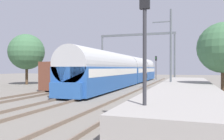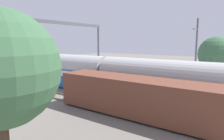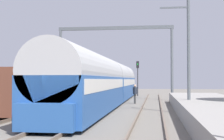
% 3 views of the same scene
% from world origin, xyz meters
% --- Properties ---
extents(ground, '(120.00, 120.00, 0.00)m').
position_xyz_m(ground, '(0.00, 0.00, 0.00)').
color(ground, slate).
extents(track_far_west, '(1.52, 60.00, 0.16)m').
position_xyz_m(track_far_west, '(-3.97, 0.00, 0.08)').
color(track_far_west, '#6F5D4E').
rests_on(track_far_west, ground).
extents(track_west, '(1.52, 60.00, 0.16)m').
position_xyz_m(track_west, '(0.00, 0.00, 0.08)').
color(track_west, '#6F5D4E').
rests_on(track_west, ground).
extents(track_east, '(1.52, 60.00, 0.16)m').
position_xyz_m(track_east, '(3.97, 0.00, 0.08)').
color(track_east, '#6F5D4E').
rests_on(track_east, ground).
extents(platform, '(4.40, 28.00, 0.90)m').
position_xyz_m(platform, '(7.79, 2.00, 0.45)').
color(platform, gray).
rests_on(platform, ground).
extents(passenger_train, '(2.93, 32.85, 3.82)m').
position_xyz_m(passenger_train, '(0.00, 12.06, 1.97)').
color(passenger_train, '#28569E').
rests_on(passenger_train, ground).
extents(freight_car, '(2.80, 13.00, 2.70)m').
position_xyz_m(freight_car, '(-3.97, 6.29, 1.47)').
color(freight_car, brown).
rests_on(freight_car, ground).
extents(person_crossing, '(0.41, 0.47, 1.73)m').
position_xyz_m(person_crossing, '(2.41, 13.16, 1.03)').
color(person_crossing, '#393939').
rests_on(person_crossing, ground).
extents(railway_signal_far, '(0.36, 0.30, 4.60)m').
position_xyz_m(railway_signal_far, '(1.92, 26.86, 2.97)').
color(railway_signal_far, '#2D2D33').
rests_on(railway_signal_far, ground).
extents(catenary_gantry, '(12.34, 0.28, 7.86)m').
position_xyz_m(catenary_gantry, '(0.00, 18.00, 5.62)').
color(catenary_gantry, '#545A60').
rests_on(catenary_gantry, ground).
extents(catenary_pole_east_mid, '(1.90, 0.20, 8.00)m').
position_xyz_m(catenary_pole_east_mid, '(6.32, 4.62, 4.15)').
color(catenary_pole_east_mid, '#545A60').
rests_on(catenary_pole_east_mid, ground).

